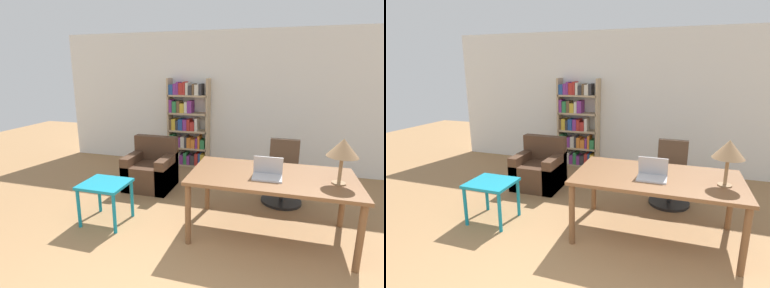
# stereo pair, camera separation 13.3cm
# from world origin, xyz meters

# --- Properties ---
(wall_back) EXTENTS (8.00, 0.06, 2.70)m
(wall_back) POSITION_xyz_m (0.00, 4.53, 1.35)
(wall_back) COLOR white
(wall_back) RESTS_ON ground_plane
(desk) EXTENTS (1.88, 1.05, 0.77)m
(desk) POSITION_xyz_m (0.57, 2.01, 0.69)
(desk) COLOR brown
(desk) RESTS_ON ground_plane
(laptop) EXTENTS (0.33, 0.25, 0.25)m
(laptop) POSITION_xyz_m (0.52, 1.90, 0.83)
(laptop) COLOR #B2B2B7
(laptop) RESTS_ON desk
(table_lamp) EXTENTS (0.32, 0.32, 0.50)m
(table_lamp) POSITION_xyz_m (1.27, 1.93, 1.16)
(table_lamp) COLOR olive
(table_lamp) RESTS_ON desk
(office_chair) EXTENTS (0.60, 0.60, 0.95)m
(office_chair) POSITION_xyz_m (0.71, 3.06, 0.39)
(office_chair) COLOR black
(office_chair) RESTS_ON ground_plane
(side_table_blue) EXTENTS (0.58, 0.52, 0.55)m
(side_table_blue) POSITION_xyz_m (-1.50, 1.72, 0.46)
(side_table_blue) COLOR teal
(side_table_blue) RESTS_ON ground_plane
(armchair) EXTENTS (0.76, 0.71, 0.84)m
(armchair) POSITION_xyz_m (-1.43, 3.00, 0.29)
(armchair) COLOR #472D1E
(armchair) RESTS_ON ground_plane
(bookshelf) EXTENTS (0.85, 0.28, 1.80)m
(bookshelf) POSITION_xyz_m (-1.21, 4.34, 0.82)
(bookshelf) COLOR tan
(bookshelf) RESTS_ON ground_plane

